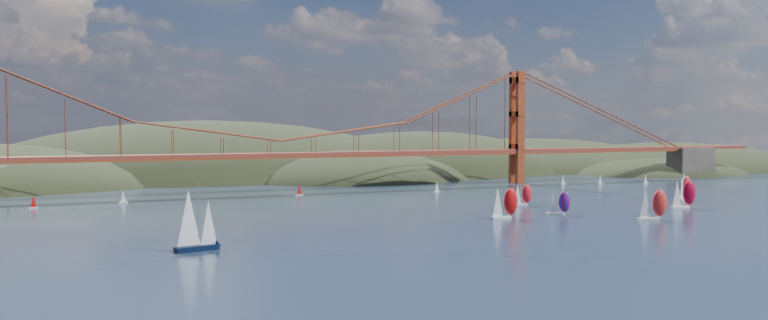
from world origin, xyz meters
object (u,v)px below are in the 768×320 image
Objects in this scene: racer_4 at (684,187)px; racer_0 at (504,202)px; sloop_navy at (195,221)px; racer_2 at (683,193)px; racer_3 at (522,194)px; racer_rwb at (558,202)px; racer_1 at (652,204)px.

racer_0 is at bearing 168.85° from racer_4.
racer_4 is at bearing -1.61° from sloop_navy.
racer_3 is at bearing 153.59° from racer_2.
racer_rwb is (-4.64, -27.52, 0.00)m from racer_3.
racer_1 is (39.87, -20.31, -0.13)m from racer_0.
racer_2 is 29.78m from racer_4.
sloop_navy is 1.47× the size of racer_0.
racer_0 is 44.75m from racer_1.
racer_2 is at bearing -30.33° from racer_3.
racer_rwb is at bearing -176.03° from racer_2.
racer_0 is at bearing 166.74° from racer_1.
racer_4 is 74.48m from racer_rwb.
racer_rwb is at bearing -97.13° from racer_3.
racer_rwb is at bearing 2.56° from racer_0.
sloop_navy is 1.44× the size of racer_2.
racer_0 is 1.25× the size of racer_3.
racer_rwb is (-72.14, -18.53, -0.91)m from racer_4.
racer_0 is 95.98m from racer_4.
racer_2 reaches higher than racer_3.
racer_1 is 51.56m from racer_3.
racer_2 is (32.46, 20.08, 0.24)m from racer_1.
racer_0 is (97.02, 21.31, -1.88)m from sloop_navy.
racer_1 is at bearing -13.53° from sloop_navy.
sloop_navy reaches higher than racer_0.
sloop_navy is at bearing -170.07° from racer_0.
sloop_navy is 1.84× the size of racer_rwb.
racer_2 reaches higher than racer_rwb.
racer_1 is at bearing -141.88° from racer_2.
racer_rwb is (-18.23, 22.21, -0.89)m from racer_1.
racer_3 is (26.29, 29.42, -1.02)m from racer_0.
racer_1 is 28.75m from racer_rwb.
racer_2 is (72.33, -0.23, 0.11)m from racer_0.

